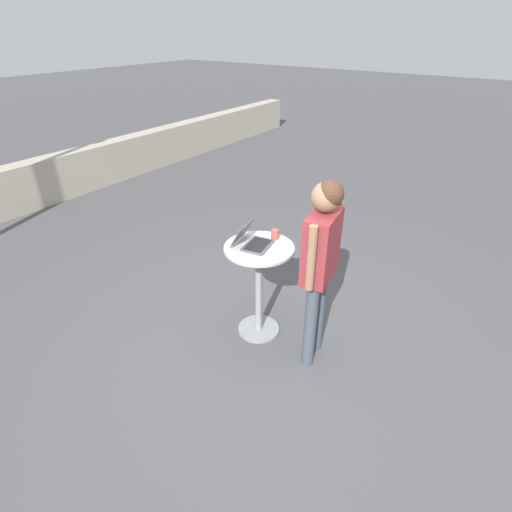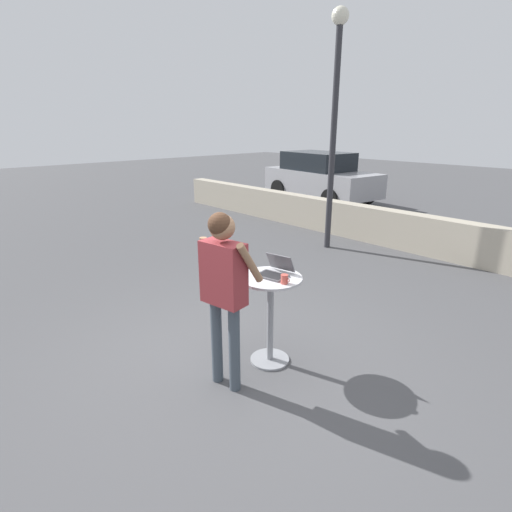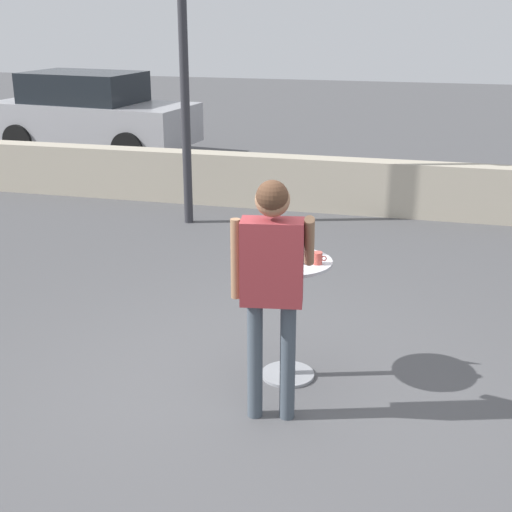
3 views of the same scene
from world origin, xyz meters
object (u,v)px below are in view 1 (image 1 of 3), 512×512
at_px(cafe_table, 259,278).
at_px(coffee_mug, 275,234).
at_px(standing_person, 321,252).
at_px(laptop, 252,241).

bearing_deg(cafe_table, coffee_mug, -7.54).
xyz_separation_m(coffee_mug, standing_person, (-0.22, -0.59, 0.10)).
distance_m(cafe_table, laptop, 0.40).
bearing_deg(standing_person, laptop, 91.10).
distance_m(coffee_mug, standing_person, 0.64).
bearing_deg(laptop, standing_person, -88.90).
height_order(laptop, coffee_mug, laptop).
bearing_deg(laptop, coffee_mug, -23.61).
xyz_separation_m(cafe_table, coffee_mug, (0.22, -0.03, 0.39)).
bearing_deg(standing_person, cafe_table, 90.23).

